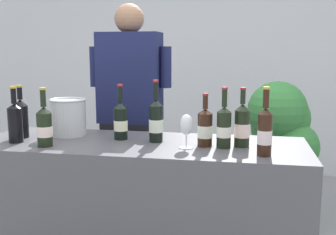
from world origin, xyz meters
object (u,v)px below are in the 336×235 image
wine_bottle_6 (44,126)px  wine_bottle_7 (224,127)px  person_server (131,131)px  ice_bucket (68,117)px  wine_bottle_1 (15,121)px  wine_bottle_3 (242,126)px  wine_bottle_4 (21,117)px  wine_bottle_0 (265,131)px  wine_bottle_8 (205,128)px  potted_shrub (280,131)px  wine_bottle_2 (156,121)px  wine_glass (186,126)px  wine_bottle_5 (121,120)px

wine_bottle_6 → wine_bottle_7: 0.97m
person_server → ice_bucket: bearing=-119.3°
wine_bottle_1 → wine_bottle_3: (1.27, 0.13, -0.01)m
wine_bottle_3 → wine_bottle_4: wine_bottle_3 is taller
wine_bottle_0 → wine_bottle_7: bearing=147.4°
wine_bottle_8 → wine_bottle_6: bearing=-169.3°
wine_bottle_6 → ice_bucket: bearing=88.8°
potted_shrub → wine_bottle_3: bearing=-105.1°
wine_bottle_0 → wine_bottle_8: size_ratio=1.18×
wine_bottle_3 → wine_bottle_2: bearing=176.8°
wine_bottle_3 → wine_bottle_8: 0.20m
wine_bottle_0 → wine_bottle_8: (-0.31, 0.15, -0.02)m
wine_bottle_1 → wine_glass: size_ratio=1.74×
wine_bottle_5 → wine_bottle_8: wine_bottle_5 is taller
wine_bottle_5 → wine_bottle_7: bearing=-9.2°
wine_bottle_0 → wine_bottle_3: size_ratio=1.07×
wine_bottle_2 → wine_bottle_7: bearing=-10.3°
wine_bottle_0 → wine_bottle_4: (-1.42, 0.17, -0.00)m
wine_glass → potted_shrub: (0.60, 1.22, -0.25)m
wine_bottle_2 → wine_bottle_8: (0.29, -0.05, -0.02)m
wine_bottle_0 → wine_bottle_2: bearing=161.2°
wine_bottle_1 → ice_bucket: wine_bottle_1 is taller
wine_bottle_6 → wine_bottle_1: bearing=164.3°
wine_bottle_6 → potted_shrub: 1.91m
wine_bottle_2 → wine_bottle_6: (-0.57, -0.22, -0.01)m
wine_bottle_0 → person_server: bearing=140.0°
wine_bottle_1 → wine_bottle_0: bearing=-1.9°
wine_bottle_0 → wine_bottle_1: (-1.38, 0.05, -0.00)m
wine_bottle_6 → wine_glass: size_ratio=1.75×
wine_bottle_8 → potted_shrub: wine_bottle_8 is taller
wine_bottle_2 → wine_bottle_6: bearing=-159.4°
potted_shrub → wine_glass: bearing=-116.1°
wine_bottle_1 → wine_bottle_5: bearing=18.2°
wine_bottle_4 → wine_bottle_5: size_ratio=0.97×
wine_bottle_0 → wine_bottle_6: 1.17m
wine_glass → person_server: 0.86m
wine_bottle_0 → ice_bucket: bearing=166.2°
wine_bottle_0 → wine_bottle_2: (-0.60, 0.20, -0.00)m
ice_bucket → wine_bottle_4: bearing=-155.5°
wine_bottle_0 → wine_bottle_3: 0.21m
wine_bottle_5 → ice_bucket: (-0.35, 0.05, 0.00)m
wine_bottle_2 → person_server: 0.66m
wine_bottle_2 → wine_bottle_3: 0.49m
wine_bottle_0 → wine_bottle_7: wine_bottle_0 is taller
wine_bottle_8 → wine_glass: size_ratio=1.58×
wine_bottle_2 → wine_bottle_7: wine_bottle_2 is taller
wine_bottle_7 → potted_shrub: wine_bottle_7 is taller
wine_bottle_2 → wine_bottle_4: bearing=-177.8°
wine_bottle_6 → person_server: person_server is taller
wine_bottle_2 → wine_bottle_8: size_ratio=1.22×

